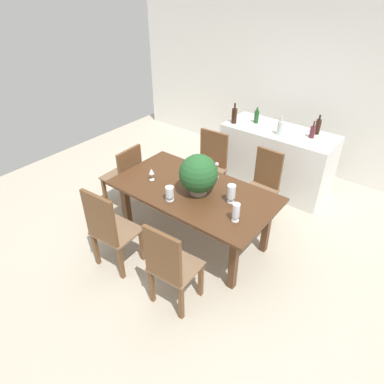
{
  "coord_description": "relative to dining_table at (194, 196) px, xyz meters",
  "views": [
    {
      "loc": [
        2.03,
        -2.76,
        2.94
      ],
      "look_at": [
        -0.08,
        -0.05,
        0.65
      ],
      "focal_mm": 31.71,
      "sensor_mm": 36.0,
      "label": 1
    }
  ],
  "objects": [
    {
      "name": "flower_centerpiece",
      "position": [
        0.08,
        -0.02,
        0.34
      ],
      "size": [
        0.44,
        0.44,
        0.48
      ],
      "color": "gray",
      "rests_on": "dining_table"
    },
    {
      "name": "wine_bottle_dark",
      "position": [
        -0.21,
        1.82,
        0.39
      ],
      "size": [
        0.07,
        0.07,
        0.24
      ],
      "color": "#194C1E",
      "rests_on": "kitchen_counter"
    },
    {
      "name": "wine_bottle_clear",
      "position": [
        0.67,
        1.82,
        0.38
      ],
      "size": [
        0.07,
        0.07,
        0.24
      ],
      "color": "#511E28",
      "rests_on": "kitchen_counter"
    },
    {
      "name": "kitchen_counter",
      "position": [
        0.22,
        1.78,
        -0.18
      ],
      "size": [
        1.64,
        0.7,
        0.96
      ],
      "primitive_type": "cube",
      "color": "silver",
      "rests_on": "ground"
    },
    {
      "name": "crystal_vase_right",
      "position": [
        -0.08,
        -0.33,
        0.19
      ],
      "size": [
        0.1,
        0.1,
        0.17
      ],
      "color": "silver",
      "rests_on": "dining_table"
    },
    {
      "name": "wine_glass",
      "position": [
        -0.54,
        -0.14,
        0.2
      ],
      "size": [
        0.07,
        0.07,
        0.16
      ],
      "color": "silver",
      "rests_on": "dining_table"
    },
    {
      "name": "crystal_vase_center_near",
      "position": [
        0.48,
        0.06,
        0.23
      ],
      "size": [
        0.09,
        0.09,
        0.22
      ],
      "color": "silver",
      "rests_on": "dining_table"
    },
    {
      "name": "chair_near_right",
      "position": [
        0.44,
        -0.95,
        -0.1
      ],
      "size": [
        0.47,
        0.45,
        1.03
      ],
      "rotation": [
        0.0,
        0.0,
        3.2
      ],
      "color": "brown",
      "rests_on": "ground"
    },
    {
      "name": "chair_far_left",
      "position": [
        -0.44,
        0.96,
        -0.1
      ],
      "size": [
        0.51,
        0.48,
        1.01
      ],
      "rotation": [
        0.0,
        0.0,
        0.06
      ],
      "color": "brown",
      "rests_on": "ground"
    },
    {
      "name": "chair_near_left",
      "position": [
        -0.43,
        -0.96,
        -0.08
      ],
      "size": [
        0.5,
        0.46,
        1.06
      ],
      "rotation": [
        0.0,
        0.0,
        3.21
      ],
      "color": "brown",
      "rests_on": "ground"
    },
    {
      "name": "wine_bottle_amber",
      "position": [
        0.68,
        1.99,
        0.41
      ],
      "size": [
        0.07,
        0.07,
        0.28
      ],
      "color": "black",
      "rests_on": "kitchen_counter"
    },
    {
      "name": "dining_table",
      "position": [
        0.0,
        0.0,
        0.0
      ],
      "size": [
        1.94,
        1.05,
        0.76
      ],
      "color": "#4C2D19",
      "rests_on": "ground"
    },
    {
      "name": "back_wall",
      "position": [
        0.0,
        2.72,
        0.64
      ],
      "size": [
        6.4,
        0.1,
        2.6
      ],
      "primitive_type": "cube",
      "color": "white",
      "rests_on": "ground"
    },
    {
      "name": "crystal_vase_left",
      "position": [
        0.69,
        -0.2,
        0.22
      ],
      "size": [
        0.08,
        0.08,
        0.21
      ],
      "color": "silver",
      "rests_on": "dining_table"
    },
    {
      "name": "wine_bottle_green",
      "position": [
        0.27,
        1.63,
        0.4
      ],
      "size": [
        0.07,
        0.07,
        0.27
      ],
      "color": "#B2BFB7",
      "rests_on": "kitchen_counter"
    },
    {
      "name": "ground_plane",
      "position": [
        0.0,
        0.12,
        -0.66
      ],
      "size": [
        7.04,
        7.04,
        0.0
      ],
      "primitive_type": "plane",
      "color": "#BCB29E"
    },
    {
      "name": "chair_far_right",
      "position": [
        0.44,
        0.94,
        -0.11
      ],
      "size": [
        0.42,
        0.42,
        1.0
      ],
      "rotation": [
        0.0,
        0.0,
        -0.04
      ],
      "color": "brown",
      "rests_on": "ground"
    },
    {
      "name": "chair_head_end",
      "position": [
        -1.2,
        0.0,
        -0.13
      ],
      "size": [
        0.46,
        0.48,
        0.94
      ],
      "rotation": [
        0.0,
        0.0,
        -1.53
      ],
      "color": "brown",
      "rests_on": "ground"
    },
    {
      "name": "wine_bottle_tall",
      "position": [
        -0.47,
        1.6,
        0.41
      ],
      "size": [
        0.08,
        0.08,
        0.31
      ],
      "color": "black",
      "rests_on": "kitchen_counter"
    }
  ]
}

